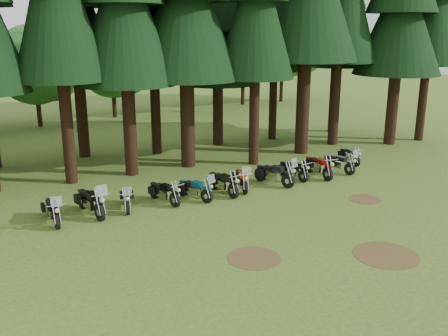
{
  "coord_description": "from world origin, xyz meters",
  "views": [
    {
      "loc": [
        -11.34,
        -14.69,
        7.43
      ],
      "look_at": [
        -0.18,
        5.0,
        1.0
      ],
      "focal_mm": 40.0,
      "sensor_mm": 36.0,
      "label": 1
    }
  ],
  "objects": [
    {
      "name": "dirt_patch_1",
      "position": [
        4.5,
        0.5,
        0.01
      ],
      "size": [
        1.4,
        1.4,
        0.01
      ],
      "primitive_type": "cylinder",
      "color": "#4C3D1E",
      "rests_on": "ground"
    },
    {
      "name": "dirt_patch_2",
      "position": [
        1.0,
        -4.0,
        0.01
      ],
      "size": [
        2.2,
        2.2,
        0.01
      ],
      "primitive_type": "cylinder",
      "color": "#4C3D1E",
      "rests_on": "ground"
    },
    {
      "name": "ground",
      "position": [
        0.0,
        0.0,
        0.0
      ],
      "size": [
        120.0,
        120.0,
        0.0
      ],
      "primitive_type": "plane",
      "color": "#3D6018",
      "rests_on": "ground"
    },
    {
      "name": "motorcycle_3",
      "position": [
        -3.46,
        4.51,
        0.45
      ],
      "size": [
        0.63,
        2.12,
        0.87
      ],
      "rotation": [
        0.0,
        0.0,
        0.23
      ],
      "color": "black",
      "rests_on": "ground"
    },
    {
      "name": "motorcycle_5",
      "position": [
        -0.62,
        4.34,
        0.48
      ],
      "size": [
        0.4,
        2.32,
        0.95
      ],
      "rotation": [
        0.0,
        0.0,
        0.09
      ],
      "color": "black",
      "rests_on": "ground"
    },
    {
      "name": "dirt_patch_0",
      "position": [
        -3.0,
        -2.0,
        0.01
      ],
      "size": [
        1.8,
        1.8,
        0.01
      ],
      "primitive_type": "cylinder",
      "color": "#4C3D1E",
      "rests_on": "ground"
    },
    {
      "name": "motorcycle_4",
      "position": [
        -2.1,
        4.26,
        0.45
      ],
      "size": [
        0.96,
        2.09,
        1.34
      ],
      "rotation": [
        0.0,
        0.0,
        0.34
      ],
      "color": "black",
      "rests_on": "ground"
    },
    {
      "name": "decid_4",
      "position": [
        1.58,
        26.32,
        4.37
      ],
      "size": [
        5.93,
        5.76,
        7.41
      ],
      "color": "black",
      "rests_on": "ground"
    },
    {
      "name": "motorcycle_9",
      "position": [
        4.98,
        4.31,
        0.5
      ],
      "size": [
        0.43,
        2.41,
        0.98
      ],
      "rotation": [
        0.0,
        0.0,
        -0.1
      ],
      "color": "black",
      "rests_on": "ground"
    },
    {
      "name": "motorcycle_11",
      "position": [
        8.18,
        5.44,
        0.42
      ],
      "size": [
        0.48,
        2.0,
        0.82
      ],
      "rotation": [
        0.0,
        0.0,
        -0.18
      ],
      "color": "black",
      "rests_on": "ground"
    },
    {
      "name": "motorcycle_7",
      "position": [
        2.23,
        4.29,
        0.51
      ],
      "size": [
        1.04,
        2.36,
        1.51
      ],
      "rotation": [
        0.0,
        0.0,
        0.32
      ],
      "color": "black",
      "rests_on": "ground"
    },
    {
      "name": "decid_7",
      "position": [
        19.46,
        26.83,
        6.22
      ],
      "size": [
        8.44,
        8.2,
        10.55
      ],
      "color": "black",
      "rests_on": "ground"
    },
    {
      "name": "motorcycle_0",
      "position": [
        -8.16,
        4.54,
        0.47
      ],
      "size": [
        0.41,
        2.21,
        1.39
      ],
      "rotation": [
        0.0,
        0.0,
        -0.01
      ],
      "color": "black",
      "rests_on": "ground"
    },
    {
      "name": "pine_back_4",
      "position": [
        4.04,
        13.25,
        8.25
      ],
      "size": [
        4.94,
        4.94,
        13.78
      ],
      "color": "black",
      "rests_on": "ground"
    },
    {
      "name": "decid_5",
      "position": [
        8.29,
        25.71,
        6.23
      ],
      "size": [
        8.45,
        8.21,
        10.56
      ],
      "color": "black",
      "rests_on": "ground"
    },
    {
      "name": "motorcycle_10",
      "position": [
        6.45,
        4.42,
        0.46
      ],
      "size": [
        0.64,
        2.17,
        1.36
      ],
      "rotation": [
        0.0,
        0.0,
        0.18
      ],
      "color": "black",
      "rests_on": "ground"
    },
    {
      "name": "decid_6",
      "position": [
        14.85,
        27.01,
        5.2
      ],
      "size": [
        7.06,
        6.86,
        8.82
      ],
      "color": "black",
      "rests_on": "ground"
    },
    {
      "name": "motorcycle_1",
      "position": [
        -6.63,
        4.65,
        0.52
      ],
      "size": [
        0.66,
        2.5,
        1.57
      ],
      "rotation": [
        0.0,
        0.0,
        0.14
      ],
      "color": "black",
      "rests_on": "ground"
    },
    {
      "name": "motorcycle_6",
      "position": [
        0.48,
        4.48,
        0.46
      ],
      "size": [
        0.98,
        2.17,
        1.39
      ],
      "rotation": [
        0.0,
        0.0,
        -0.33
      ],
      "color": "black",
      "rests_on": "ground"
    },
    {
      "name": "motorcycle_8",
      "position": [
        3.6,
        4.61,
        0.43
      ],
      "size": [
        0.4,
        2.09,
        0.85
      ],
      "rotation": [
        0.0,
        0.0,
        0.12
      ],
      "color": "black",
      "rests_on": "ground"
    },
    {
      "name": "motorcycle_2",
      "position": [
        -5.12,
        4.6,
        0.42
      ],
      "size": [
        0.83,
        1.99,
        1.27
      ],
      "rotation": [
        0.0,
        0.0,
        -0.3
      ],
      "color": "black",
      "rests_on": "ground"
    },
    {
      "name": "decid_3",
      "position": [
        -4.71,
        25.13,
        4.51
      ],
      "size": [
        6.12,
        5.95,
        7.65
      ],
      "color": "black",
      "rests_on": "ground"
    }
  ]
}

